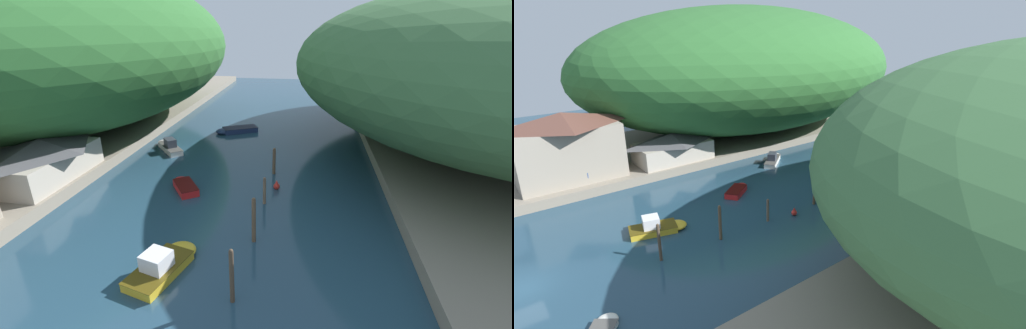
% 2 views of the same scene
% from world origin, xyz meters
% --- Properties ---
extents(water_surface, '(130.00, 130.00, 0.00)m').
position_xyz_m(water_surface, '(0.00, 30.00, 0.00)').
color(water_surface, '#234256').
rests_on(water_surface, ground).
extents(left_bank, '(22.00, 120.00, 1.11)m').
position_xyz_m(left_bank, '(-24.83, 30.00, 0.56)').
color(left_bank, gray).
rests_on(left_bank, ground).
extents(hillside_left, '(41.18, 57.66, 20.47)m').
position_xyz_m(hillside_left, '(-25.93, 39.63, 11.34)').
color(hillside_left, '#2D662D').
rests_on(hillside_left, left_bank).
extents(waterfront_building, '(7.93, 12.49, 8.09)m').
position_xyz_m(waterfront_building, '(-18.83, 8.42, 5.25)').
color(waterfront_building, gray).
rests_on(waterfront_building, left_bank).
extents(boathouse_shed, '(5.99, 10.49, 3.77)m').
position_xyz_m(boathouse_shed, '(-17.00, 21.04, 3.06)').
color(boathouse_shed, '#B2A899').
rests_on(boathouse_shed, left_bank).
extents(boat_red_skiff, '(3.48, 5.77, 1.66)m').
position_xyz_m(boat_red_skiff, '(-1.72, 11.79, 0.49)').
color(boat_red_skiff, gold).
rests_on(boat_red_skiff, water_surface).
extents(boat_moored_right, '(5.06, 5.53, 1.59)m').
position_xyz_m(boat_moored_right, '(-10.13, 33.05, 0.48)').
color(boat_moored_right, silver).
rests_on(boat_moored_right, water_surface).
extents(boat_yellow_tender, '(6.24, 4.59, 0.69)m').
position_xyz_m(boat_yellow_tender, '(-3.64, 41.52, 0.34)').
color(boat_yellow_tender, navy).
rests_on(boat_yellow_tender, water_surface).
extents(boat_mid_channel, '(3.67, 4.30, 0.68)m').
position_xyz_m(boat_mid_channel, '(-4.48, 22.97, 0.34)').
color(boat_mid_channel, red).
rests_on(boat_mid_channel, water_surface).
extents(mooring_post_nearest, '(0.26, 0.26, 3.48)m').
position_xyz_m(mooring_post_nearest, '(3.05, 9.87, 1.75)').
color(mooring_post_nearest, '#4C3D2D').
rests_on(mooring_post_nearest, water_surface).
extents(mooring_post_second, '(0.29, 0.29, 3.48)m').
position_xyz_m(mooring_post_second, '(3.30, 15.68, 1.75)').
color(mooring_post_second, brown).
rests_on(mooring_post_second, water_surface).
extents(mooring_post_middle, '(0.26, 0.26, 2.46)m').
position_xyz_m(mooring_post_middle, '(3.29, 21.29, 1.24)').
color(mooring_post_middle, brown).
rests_on(mooring_post_middle, water_surface).
extents(mooring_post_fourth, '(0.32, 0.32, 2.81)m').
position_xyz_m(mooring_post_fourth, '(3.41, 27.77, 1.42)').
color(mooring_post_fourth, brown).
rests_on(mooring_post_fourth, water_surface).
extents(channel_buoy_near, '(0.60, 0.60, 0.89)m').
position_xyz_m(channel_buoy_near, '(4.05, 24.22, 0.35)').
color(channel_buoy_near, red).
rests_on(channel_buoy_near, water_surface).
extents(person_on_quay, '(0.31, 0.42, 1.69)m').
position_xyz_m(person_on_quay, '(-15.29, 9.52, 2.09)').
color(person_on_quay, '#282D3D').
rests_on(person_on_quay, left_bank).
extents(person_by_boathouse, '(0.22, 0.38, 1.69)m').
position_xyz_m(person_by_boathouse, '(-14.70, 16.98, 2.09)').
color(person_by_boathouse, '#282D3D').
rests_on(person_by_boathouse, left_bank).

